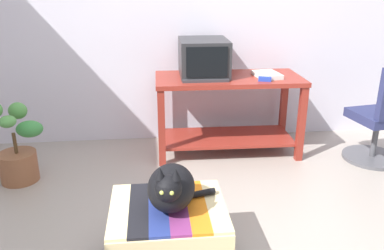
{
  "coord_description": "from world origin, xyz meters",
  "views": [
    {
      "loc": [
        -0.26,
        -1.84,
        1.54
      ],
      "look_at": [
        0.02,
        0.85,
        0.55
      ],
      "focal_mm": 37.15,
      "sensor_mm": 36.0,
      "label": 1
    }
  ],
  "objects_px": {
    "desk": "(228,101)",
    "book": "(267,75)",
    "keyboard": "(205,79)",
    "cat": "(171,188)",
    "stapler": "(265,79)",
    "tv_monitor": "(204,58)",
    "ottoman_with_blanket": "(169,235)",
    "potted_plant": "(18,152)",
    "office_chair": "(383,121)"
  },
  "relations": [
    {
      "from": "desk",
      "to": "book",
      "type": "height_order",
      "value": "book"
    },
    {
      "from": "tv_monitor",
      "to": "desk",
      "type": "bearing_deg",
      "value": -20.47
    },
    {
      "from": "potted_plant",
      "to": "office_chair",
      "type": "bearing_deg",
      "value": 0.58
    },
    {
      "from": "desk",
      "to": "cat",
      "type": "bearing_deg",
      "value": -110.13
    },
    {
      "from": "keyboard",
      "to": "stapler",
      "type": "height_order",
      "value": "stapler"
    },
    {
      "from": "desk",
      "to": "ottoman_with_blanket",
      "type": "relative_size",
      "value": 2.08
    },
    {
      "from": "keyboard",
      "to": "cat",
      "type": "distance_m",
      "value": 1.51
    },
    {
      "from": "desk",
      "to": "tv_monitor",
      "type": "relative_size",
      "value": 2.52
    },
    {
      "from": "tv_monitor",
      "to": "keyboard",
      "type": "relative_size",
      "value": 1.31
    },
    {
      "from": "tv_monitor",
      "to": "ottoman_with_blanket",
      "type": "distance_m",
      "value": 1.83
    },
    {
      "from": "desk",
      "to": "tv_monitor",
      "type": "bearing_deg",
      "value": 159.53
    },
    {
      "from": "cat",
      "to": "office_chair",
      "type": "height_order",
      "value": "office_chair"
    },
    {
      "from": "cat",
      "to": "stapler",
      "type": "relative_size",
      "value": 3.75
    },
    {
      "from": "tv_monitor",
      "to": "office_chair",
      "type": "bearing_deg",
      "value": -16.08
    },
    {
      "from": "cat",
      "to": "potted_plant",
      "type": "relative_size",
      "value": 0.61
    },
    {
      "from": "desk",
      "to": "ottoman_with_blanket",
      "type": "height_order",
      "value": "desk"
    },
    {
      "from": "potted_plant",
      "to": "office_chair",
      "type": "xyz_separation_m",
      "value": [
        3.07,
        0.03,
        0.14
      ]
    },
    {
      "from": "keyboard",
      "to": "ottoman_with_blanket",
      "type": "distance_m",
      "value": 1.58
    },
    {
      "from": "desk",
      "to": "potted_plant",
      "type": "relative_size",
      "value": 1.96
    },
    {
      "from": "tv_monitor",
      "to": "office_chair",
      "type": "distance_m",
      "value": 1.66
    },
    {
      "from": "desk",
      "to": "stapler",
      "type": "xyz_separation_m",
      "value": [
        0.27,
        -0.2,
        0.25
      ]
    },
    {
      "from": "desk",
      "to": "cat",
      "type": "xyz_separation_m",
      "value": [
        -0.61,
        -1.57,
        0.01
      ]
    },
    {
      "from": "keyboard",
      "to": "ottoman_with_blanket",
      "type": "relative_size",
      "value": 0.63
    },
    {
      "from": "book",
      "to": "cat",
      "type": "distance_m",
      "value": 1.81
    },
    {
      "from": "potted_plant",
      "to": "book",
      "type": "bearing_deg",
      "value": 9.71
    },
    {
      "from": "desk",
      "to": "office_chair",
      "type": "bearing_deg",
      "value": -15.32
    },
    {
      "from": "tv_monitor",
      "to": "book",
      "type": "bearing_deg",
      "value": -12.8
    },
    {
      "from": "potted_plant",
      "to": "ottoman_with_blanket",
      "type": "bearing_deg",
      "value": -44.88
    },
    {
      "from": "desk",
      "to": "book",
      "type": "xyz_separation_m",
      "value": [
        0.34,
        -0.05,
        0.25
      ]
    },
    {
      "from": "book",
      "to": "cat",
      "type": "relative_size",
      "value": 0.66
    },
    {
      "from": "ottoman_with_blanket",
      "to": "stapler",
      "type": "distance_m",
      "value": 1.72
    },
    {
      "from": "cat",
      "to": "potted_plant",
      "type": "xyz_separation_m",
      "value": [
        -1.17,
        1.16,
        -0.25
      ]
    },
    {
      "from": "book",
      "to": "office_chair",
      "type": "xyz_separation_m",
      "value": [
        0.96,
        -0.33,
        -0.36
      ]
    },
    {
      "from": "ottoman_with_blanket",
      "to": "cat",
      "type": "bearing_deg",
      "value": -45.17
    },
    {
      "from": "keyboard",
      "to": "office_chair",
      "type": "distance_m",
      "value": 1.59
    },
    {
      "from": "desk",
      "to": "tv_monitor",
      "type": "distance_m",
      "value": 0.46
    },
    {
      "from": "potted_plant",
      "to": "stapler",
      "type": "xyz_separation_m",
      "value": [
        2.05,
        0.21,
        0.49
      ]
    },
    {
      "from": "cat",
      "to": "stapler",
      "type": "height_order",
      "value": "stapler"
    },
    {
      "from": "desk",
      "to": "potted_plant",
      "type": "xyz_separation_m",
      "value": [
        -1.77,
        -0.41,
        -0.24
      ]
    },
    {
      "from": "cat",
      "to": "potted_plant",
      "type": "height_order",
      "value": "cat"
    },
    {
      "from": "book",
      "to": "potted_plant",
      "type": "bearing_deg",
      "value": -177.59
    },
    {
      "from": "tv_monitor",
      "to": "book",
      "type": "height_order",
      "value": "tv_monitor"
    },
    {
      "from": "ottoman_with_blanket",
      "to": "potted_plant",
      "type": "height_order",
      "value": "potted_plant"
    },
    {
      "from": "tv_monitor",
      "to": "office_chair",
      "type": "xyz_separation_m",
      "value": [
        1.52,
        -0.47,
        -0.5
      ]
    },
    {
      "from": "desk",
      "to": "keyboard",
      "type": "relative_size",
      "value": 3.3
    },
    {
      "from": "tv_monitor",
      "to": "stapler",
      "type": "xyz_separation_m",
      "value": [
        0.49,
        -0.29,
        -0.14
      ]
    },
    {
      "from": "desk",
      "to": "cat",
      "type": "relative_size",
      "value": 3.2
    },
    {
      "from": "office_chair",
      "to": "ottoman_with_blanket",
      "type": "bearing_deg",
      "value": 22.02
    },
    {
      "from": "desk",
      "to": "keyboard",
      "type": "height_order",
      "value": "keyboard"
    },
    {
      "from": "keyboard",
      "to": "cat",
      "type": "height_order",
      "value": "keyboard"
    }
  ]
}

